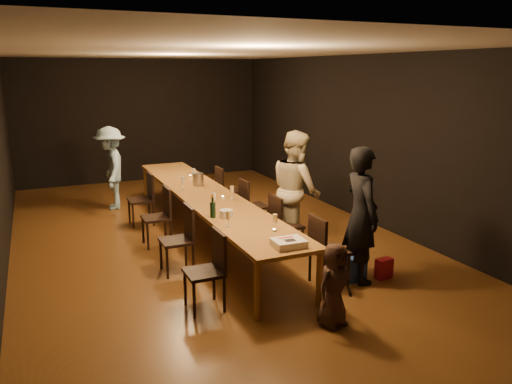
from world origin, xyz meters
name	(u,v)px	position (x,y,z in m)	size (l,w,h in m)	color
ground	(208,238)	(0.00, 0.00, 0.00)	(10.00, 10.00, 0.00)	#412010
room_shell	(205,112)	(0.00, 0.00, 2.08)	(6.04, 10.04, 3.02)	black
table	(207,197)	(0.00, 0.00, 0.70)	(0.90, 6.00, 0.75)	olive
chair_right_0	(330,250)	(0.85, -2.40, 0.47)	(0.42, 0.42, 0.93)	black
chair_right_1	(287,225)	(0.85, -1.20, 0.47)	(0.42, 0.42, 0.93)	black
chair_right_2	(254,205)	(0.85, 0.00, 0.47)	(0.42, 0.42, 0.93)	black
chair_right_3	(229,190)	(0.85, 1.20, 0.47)	(0.42, 0.42, 0.93)	black
chair_left_0	(204,271)	(-0.85, -2.40, 0.47)	(0.42, 0.42, 0.93)	black
chair_left_1	(176,240)	(-0.85, -1.20, 0.47)	(0.42, 0.42, 0.93)	black
chair_left_2	(156,217)	(-0.85, 0.00, 0.47)	(0.42, 0.42, 0.93)	black
chair_left_3	(141,199)	(-0.85, 1.20, 0.47)	(0.42, 0.42, 0.93)	black
woman_birthday	(361,215)	(1.28, -2.45, 0.90)	(0.66, 0.43, 1.80)	black
woman_tan	(296,189)	(1.15, -0.93, 0.92)	(0.89, 0.70, 1.84)	beige
man_blue	(111,168)	(-1.15, 2.52, 0.83)	(1.07, 0.61, 1.65)	#82ADC9
child	(334,285)	(0.31, -3.34, 0.47)	(0.46, 0.30, 0.94)	#3A2720
gift_bag_red	(384,268)	(1.63, -2.55, 0.14)	(0.23, 0.13, 0.27)	red
gift_bag_blue	(355,269)	(1.22, -2.46, 0.16)	(0.26, 0.17, 0.33)	#2545A1
birthday_cake	(289,243)	(0.07, -2.75, 0.79)	(0.37, 0.30, 0.09)	white
plate_stack	(226,214)	(-0.17, -1.36, 0.80)	(0.19, 0.19, 0.10)	silver
champagne_bottle	(213,206)	(-0.35, -1.30, 0.91)	(0.08, 0.08, 0.32)	black
ice_bucket	(198,179)	(0.08, 0.69, 0.86)	(0.19, 0.19, 0.21)	#AEAEB2
wineglass_0	(228,219)	(-0.29, -1.75, 0.85)	(0.06, 0.06, 0.21)	beige
wineglass_1	(275,222)	(0.19, -2.13, 0.85)	(0.06, 0.06, 0.21)	beige
wineglass_2	(214,200)	(-0.14, -0.75, 0.85)	(0.06, 0.06, 0.21)	silver
wineglass_3	(232,192)	(0.27, -0.44, 0.85)	(0.06, 0.06, 0.21)	beige
wineglass_4	(183,183)	(-0.24, 0.56, 0.85)	(0.06, 0.06, 0.21)	silver
wineglass_5	(194,174)	(0.15, 1.17, 0.85)	(0.06, 0.06, 0.21)	silver
tealight_near	(274,231)	(0.15, -2.20, 0.77)	(0.05, 0.05, 0.03)	#B2B7B2
tealight_mid	(223,197)	(0.15, -0.35, 0.77)	(0.05, 0.05, 0.03)	#B2B7B2
tealight_far	(190,176)	(0.15, 1.41, 0.77)	(0.05, 0.05, 0.03)	#B2B7B2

